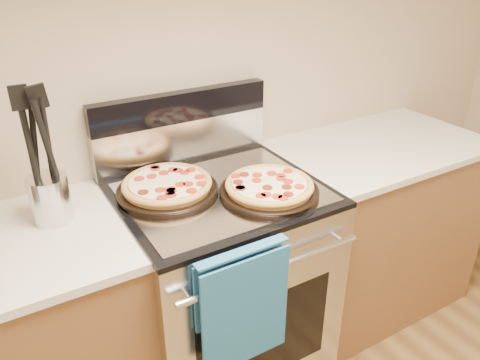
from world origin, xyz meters
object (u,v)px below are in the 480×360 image
pepperoni_pizza_back (167,186)px  utensil_crock (51,199)px  range_body (221,287)px  pepperoni_pizza_front (269,187)px

pepperoni_pizza_back → utensil_crock: 0.40m
range_body → utensil_crock: bearing=169.2°
pepperoni_pizza_front → utensil_crock: bearing=161.5°
pepperoni_pizza_back → utensil_crock: bearing=174.3°
pepperoni_pizza_back → utensil_crock: utensil_crock is taller
range_body → utensil_crock: utensil_crock is taller
pepperoni_pizza_front → range_body: bearing=137.3°
pepperoni_pizza_back → range_body: bearing=-21.5°
range_body → pepperoni_pizza_back: 0.54m
range_body → utensil_crock: size_ratio=5.56×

